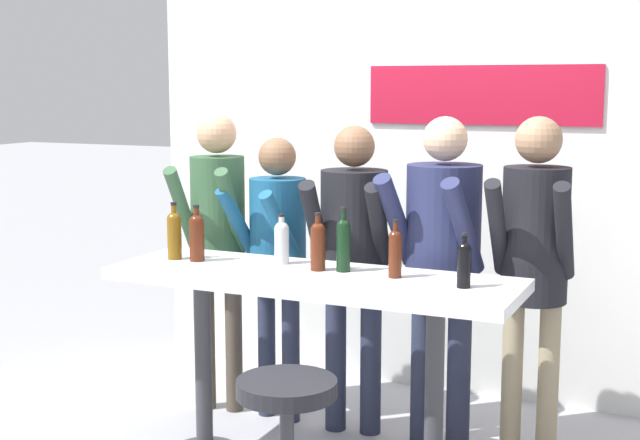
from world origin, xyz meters
TOP-DOWN VIEW (x-y plane):
  - back_wall at (0.00, 1.56)m, footprint 3.65×0.12m
  - tasting_table at (0.00, 0.00)m, footprint 2.05×0.65m
  - bar_stool at (0.22, -0.73)m, footprint 0.44×0.44m
  - person_far_left at (-0.90, 0.61)m, footprint 0.44×0.58m
  - person_left at (-0.51, 0.63)m, footprint 0.45×0.56m
  - person_center_left at (-0.03, 0.61)m, footprint 0.49×0.60m
  - person_center at (0.48, 0.61)m, footprint 0.53×0.63m
  - person_center_right at (0.96, 0.60)m, footprint 0.42×0.55m
  - wine_bottle_0 at (0.41, 0.07)m, footprint 0.06×0.06m
  - wine_bottle_1 at (-0.81, 0.02)m, footprint 0.08×0.08m
  - wine_bottle_2 at (0.76, -0.00)m, footprint 0.06×0.06m
  - wine_bottle_3 at (-0.00, 0.07)m, footprint 0.08×0.08m
  - wine_bottle_4 at (0.13, 0.10)m, footprint 0.07×0.07m
  - wine_bottle_5 at (-0.24, 0.15)m, footprint 0.08×0.08m
  - wine_bottle_6 at (-0.67, 0.03)m, footprint 0.08×0.08m

SIDE VIEW (x-z plane):
  - bar_stool at x=0.22m, z-range 0.13..0.89m
  - tasting_table at x=0.00m, z-range 0.35..1.40m
  - person_left at x=-0.51m, z-range 0.21..1.87m
  - person_center_left at x=-0.03m, z-range 0.21..1.95m
  - person_center at x=0.48m, z-range 0.21..2.01m
  - person_far_left at x=-0.90m, z-range 0.23..2.03m
  - person_center_right at x=0.96m, z-range 0.23..2.04m
  - wine_bottle_2 at x=0.76m, z-range 1.04..1.29m
  - wine_bottle_5 at x=-0.24m, z-range 1.04..1.30m
  - wine_bottle_0 at x=0.41m, z-range 1.03..1.31m
  - wine_bottle_3 at x=0.00m, z-range 1.04..1.33m
  - wine_bottle_6 at x=-0.67m, z-range 1.04..1.33m
  - wine_bottle_1 at x=-0.81m, z-range 1.03..1.34m
  - wine_bottle_4 at x=0.13m, z-range 1.03..1.35m
  - back_wall at x=0.00m, z-range 0.01..2.80m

